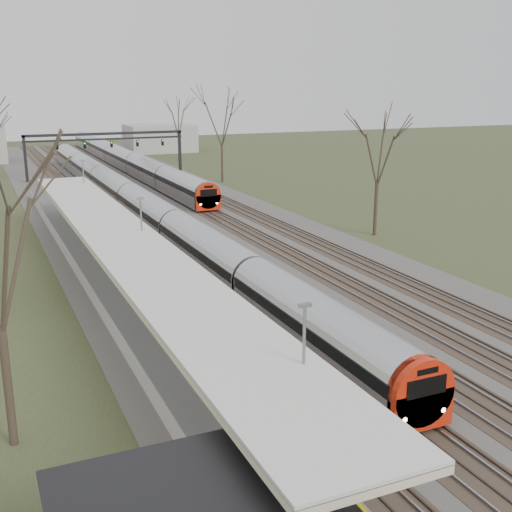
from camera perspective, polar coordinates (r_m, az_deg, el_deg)
The scene contains 7 objects.
track_bed at distance 60.54m, azimuth -7.48°, elevation 3.25°, with size 24.00×160.00×0.22m.
platform at distance 41.79m, azimuth -12.86°, elevation -1.80°, with size 3.50×69.00×1.00m, color #9E9B93.
canopy at distance 36.62m, azimuth -11.77°, elevation 1.44°, with size 4.10×50.00×3.11m.
signal_gantry at distance 88.78m, azimuth -13.22°, elevation 9.90°, with size 21.00×0.59×6.08m.
tree_east_far at distance 53.60m, azimuth 10.85°, elevation 9.40°, with size 5.00×5.00×10.30m.
train_near at distance 63.77m, azimuth -11.05°, elevation 4.99°, with size 2.62×90.21×3.05m.
train_far at distance 98.68m, azimuth -11.69°, elevation 8.47°, with size 2.62×75.21×3.05m.
Camera 1 is at (-16.34, -1.89, 12.39)m, focal length 45.00 mm.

